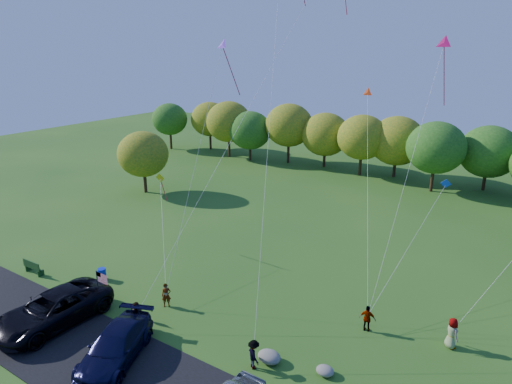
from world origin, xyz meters
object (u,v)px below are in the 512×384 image
flyer_c (254,354)px  flyer_e (452,333)px  trash_barrel (102,274)px  flyer_a (166,295)px  park_bench (33,267)px  minivan_dark (53,309)px  flyer_d (367,319)px  flyer_b (137,316)px  minivan_navy (115,346)px

flyer_c → flyer_e: bearing=-101.9°
trash_barrel → flyer_e: bearing=14.0°
flyer_a → park_bench: 11.37m
flyer_c → minivan_dark: bearing=51.2°
flyer_a → park_bench: flyer_a is taller
flyer_d → flyer_c: bearing=50.7°
flyer_c → flyer_d: size_ratio=1.00×
flyer_a → flyer_b: size_ratio=0.92×
flyer_b → flyer_d: (11.22, 7.21, -0.06)m
flyer_d → flyer_e: (4.37, 1.06, 0.09)m
flyer_b → flyer_e: bearing=23.1°
minivan_dark → flyer_b: size_ratio=4.02×
minivan_dark → flyer_b: bearing=29.4°
minivan_dark → minivan_navy: 5.69m
minivan_navy → flyer_a: minivan_navy is taller
flyer_d → flyer_e: size_ratio=0.90×
flyer_c → trash_barrel: flyer_c is taller
flyer_b → flyer_e: flyer_e is taller
flyer_a → flyer_d: size_ratio=0.99×
minivan_navy → flyer_c: (6.31, 3.53, -0.09)m
minivan_dark → flyer_e: bearing=29.0°
minivan_dark → flyer_c: bearing=16.5°
flyer_a → minivan_dark: bearing=-175.9°
minivan_dark → trash_barrel: (-2.10, 5.14, -0.59)m
flyer_c → flyer_d: 7.29m
flyer_b → minivan_dark: bearing=-156.5°
flyer_e → trash_barrel: bearing=58.0°
minivan_navy → trash_barrel: bearing=123.0°
flyer_b → park_bench: size_ratio=0.92×
flyer_b → trash_barrel: 7.12m
flyer_c → trash_barrel: size_ratio=1.88×
flyer_b → trash_barrel: (-6.57, 2.73, -0.43)m
minivan_dark → flyer_b: (4.46, 2.41, -0.16)m
flyer_e → park_bench: size_ratio=0.96×
flyer_b → minivan_navy: bearing=-69.8°
trash_barrel → minivan_dark: bearing=-67.7°
flyer_d → trash_barrel: size_ratio=1.87×
flyer_c → park_bench: bearing=36.9°
flyer_e → trash_barrel: flyer_e is taller
minivan_dark → flyer_a: minivan_dark is taller
flyer_d → trash_barrel: flyer_d is taller
minivan_navy → flyer_b: (-1.22, 2.61, -0.04)m
park_bench → trash_barrel: park_bench is taller
minivan_dark → flyer_d: bearing=32.5°
minivan_navy → flyer_d: (10.00, 9.82, -0.10)m
flyer_c → park_bench: 19.01m
minivan_navy → flyer_a: size_ratio=3.65×
flyer_c → park_bench: flyer_c is taller
flyer_d → flyer_e: bearing=-175.3°
flyer_a → flyer_c: flyer_c is taller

